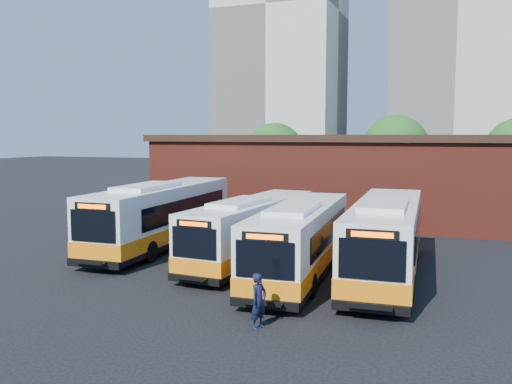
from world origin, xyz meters
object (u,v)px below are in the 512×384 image
(bus_east, at_px, (386,241))
(bus_west, at_px, (162,217))
(bus_midwest, at_px, (253,232))
(transit_worker, at_px, (259,301))
(bus_mideast, at_px, (301,242))

(bus_east, bearing_deg, bus_west, 167.81)
(bus_midwest, distance_m, transit_worker, 9.79)
(transit_worker, bearing_deg, bus_west, 60.81)
(bus_west, distance_m, bus_east, 12.99)
(bus_east, relative_size, transit_worker, 7.12)
(bus_west, distance_m, bus_midwest, 6.25)
(bus_west, relative_size, bus_mideast, 1.10)
(bus_west, bearing_deg, bus_mideast, -22.04)
(bus_mideast, relative_size, transit_worker, 6.72)
(bus_midwest, xyz_separation_m, bus_east, (6.73, -0.73, 0.14))
(bus_mideast, bearing_deg, bus_west, 156.33)
(bus_midwest, relative_size, transit_worker, 6.52)
(bus_west, relative_size, transit_worker, 7.41)
(bus_midwest, bearing_deg, bus_mideast, -27.93)
(bus_west, bearing_deg, transit_worker, -49.06)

